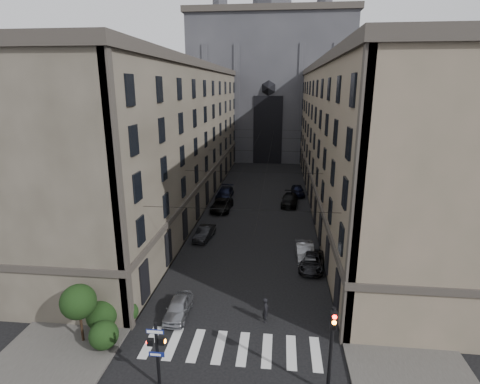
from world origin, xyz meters
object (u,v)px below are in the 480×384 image
(pedestrian_signal_left, at_px, (157,350))
(car_right_far, at_px, (298,190))
(car_left_midnear, at_px, (204,233))
(car_right_midfar, at_px, (290,200))
(car_left_near, at_px, (178,307))
(car_right_midnear, at_px, (312,261))
(car_right_near, at_px, (305,252))
(gothic_tower, at_px, (270,77))
(car_left_far, at_px, (225,193))
(pedestrian, at_px, (266,310))
(traffic_light_right, at_px, (332,341))
(car_left_midfar, at_px, (222,205))

(pedestrian_signal_left, xyz_separation_m, car_right_far, (9.05, 38.55, -1.57))
(car_left_midnear, relative_size, car_right_midfar, 0.78)
(car_right_far, bearing_deg, car_left_near, -110.18)
(car_right_midnear, bearing_deg, car_right_near, 114.52)
(gothic_tower, relative_size, car_left_near, 15.05)
(car_left_far, bearing_deg, pedestrian, -74.25)
(car_left_near, distance_m, car_right_far, 33.50)
(traffic_light_right, height_order, car_left_midnear, traffic_light_right)
(car_left_midfar, xyz_separation_m, car_right_near, (10.08, -13.54, 0.02))
(car_left_near, bearing_deg, car_right_midnear, 40.10)
(gothic_tower, relative_size, pedestrian, 32.28)
(pedestrian_signal_left, height_order, pedestrian, pedestrian_signal_left)
(gothic_tower, distance_m, pedestrian, 69.09)
(car_right_midnear, bearing_deg, car_right_far, 98.44)
(car_left_midfar, bearing_deg, car_left_midnear, -89.74)
(car_left_midfar, xyz_separation_m, car_right_midnear, (10.62, -15.33, -0.09))
(car_right_far, distance_m, pedestrian, 32.24)
(car_right_near, relative_size, car_right_far, 1.05)
(car_right_near, distance_m, car_right_midfar, 16.84)
(traffic_light_right, xyz_separation_m, car_left_midnear, (-10.74, 20.10, -2.62))
(car_left_midfar, relative_size, pedestrian, 2.94)
(car_right_midnear, relative_size, car_right_midfar, 0.88)
(car_left_near, xyz_separation_m, car_left_far, (-1.01, 29.48, 0.09))
(traffic_light_right, distance_m, car_left_midfar, 31.71)
(gothic_tower, distance_m, car_right_midnear, 61.27)
(pedestrian_signal_left, xyz_separation_m, car_left_midfar, (-1.27, 30.27, -1.59))
(car_left_far, bearing_deg, car_right_far, 15.44)
(car_right_midnear, xyz_separation_m, pedestrian, (-3.81, -8.43, 0.26))
(gothic_tower, distance_m, car_right_midfar, 43.61)
(car_right_midnear, height_order, car_right_midfar, car_right_midfar)
(car_left_midnear, height_order, car_right_midfar, car_right_midfar)
(car_right_near, distance_m, car_right_far, 21.82)
(car_left_midfar, distance_m, pedestrian, 24.72)
(car_right_far, bearing_deg, car_left_far, -169.80)
(car_left_midfar, height_order, car_right_far, car_right_far)
(car_right_midnear, bearing_deg, car_left_far, 125.41)
(car_left_midnear, bearing_deg, pedestrian, -55.53)
(car_right_midfar, bearing_deg, traffic_light_right, -81.93)
(car_left_midnear, relative_size, car_right_near, 0.88)
(car_left_midnear, height_order, car_right_far, car_right_far)
(car_left_midfar, bearing_deg, pedestrian, -71.70)
(car_left_near, distance_m, car_right_near, 13.96)
(car_right_near, relative_size, car_right_midfar, 0.88)
(traffic_light_right, distance_m, car_left_near, 11.83)
(pedestrian, bearing_deg, pedestrian_signal_left, 144.40)
(car_right_far, height_order, pedestrian, pedestrian)
(car_right_midnear, relative_size, pedestrian, 2.56)
(car_left_near, height_order, car_right_near, car_right_near)
(car_left_midfar, height_order, pedestrian, pedestrian)
(traffic_light_right, distance_m, car_right_midnear, 14.75)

